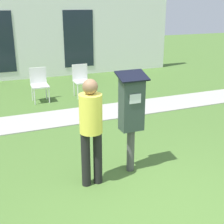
{
  "coord_description": "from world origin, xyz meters",
  "views": [
    {
      "loc": [
        -1.89,
        -2.81,
        2.52
      ],
      "look_at": [
        -0.28,
        1.07,
        1.05
      ],
      "focal_mm": 50.0,
      "sensor_mm": 36.0,
      "label": 1
    }
  ],
  "objects": [
    {
      "name": "sidewalk",
      "position": [
        0.0,
        3.9,
        0.01
      ],
      "size": [
        12.0,
        1.1,
        0.02
      ],
      "color": "#A3A099",
      "rests_on": "ground"
    },
    {
      "name": "parking_meter",
      "position": [
        0.07,
        1.14,
        1.02
      ],
      "size": [
        0.44,
        0.31,
        1.59
      ],
      "color": "#4C4C4C",
      "rests_on": "ground"
    },
    {
      "name": "person_standing",
      "position": [
        -0.62,
        1.0,
        0.93
      ],
      "size": [
        0.32,
        0.32,
        1.58
      ],
      "rotation": [
        0.0,
        0.0,
        -0.52
      ],
      "color": "black",
      "rests_on": "ground"
    },
    {
      "name": "ground_plane",
      "position": [
        0.0,
        0.0,
        0.0
      ],
      "size": [
        40.0,
        40.0,
        0.0
      ],
      "primitive_type": "plane",
      "color": "#476B2D"
    },
    {
      "name": "outdoor_chair_middle",
      "position": [
        0.61,
        5.48,
        0.53
      ],
      "size": [
        0.44,
        0.44,
        0.9
      ],
      "rotation": [
        0.0,
        0.0,
        0.41
      ],
      "color": "white",
      "rests_on": "ground"
    },
    {
      "name": "building_facade",
      "position": [
        0.0,
        8.37,
        1.6
      ],
      "size": [
        10.0,
        0.26,
        3.2
      ],
      "color": "white",
      "rests_on": "ground"
    },
    {
      "name": "outdoor_chair_left",
      "position": [
        -0.57,
        5.46,
        0.53
      ],
      "size": [
        0.44,
        0.44,
        0.9
      ],
      "rotation": [
        0.0,
        0.0,
        -0.22
      ],
      "color": "white",
      "rests_on": "ground"
    }
  ]
}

